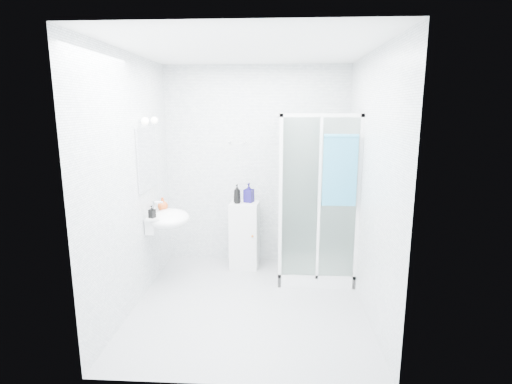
# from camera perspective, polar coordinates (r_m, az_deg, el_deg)

# --- Properties ---
(room) EXTENTS (2.40, 2.60, 2.60)m
(room) POSITION_cam_1_polar(r_m,az_deg,el_deg) (4.02, -1.00, 1.08)
(room) COLOR white
(room) RESTS_ON ground
(shower_enclosure) EXTENTS (0.90, 0.95, 2.00)m
(shower_enclosure) POSITION_cam_1_polar(r_m,az_deg,el_deg) (4.99, 7.46, -7.02)
(shower_enclosure) COLOR white
(shower_enclosure) RESTS_ON ground
(wall_basin) EXTENTS (0.46, 0.56, 0.35)m
(wall_basin) POSITION_cam_1_polar(r_m,az_deg,el_deg) (4.74, -12.55, -3.79)
(wall_basin) COLOR white
(wall_basin) RESTS_ON ground
(mirror) EXTENTS (0.02, 0.60, 0.70)m
(mirror) POSITION_cam_1_polar(r_m,az_deg,el_deg) (4.67, -15.30, 4.64)
(mirror) COLOR white
(mirror) RESTS_ON room
(vanity_lights) EXTENTS (0.10, 0.40, 0.08)m
(vanity_lights) POSITION_cam_1_polar(r_m,az_deg,el_deg) (4.62, -14.99, 9.82)
(vanity_lights) COLOR silver
(vanity_lights) RESTS_ON room
(wall_hooks) EXTENTS (0.23, 0.06, 0.03)m
(wall_hooks) POSITION_cam_1_polar(r_m,az_deg,el_deg) (5.24, -2.72, 7.11)
(wall_hooks) COLOR silver
(wall_hooks) RESTS_ON room
(storage_cabinet) EXTENTS (0.38, 0.40, 0.87)m
(storage_cabinet) POSITION_cam_1_polar(r_m,az_deg,el_deg) (5.24, -1.64, -6.14)
(storage_cabinet) COLOR silver
(storage_cabinet) RESTS_ON ground
(hand_towel) EXTENTS (0.37, 0.05, 0.78)m
(hand_towel) POSITION_cam_1_polar(r_m,az_deg,el_deg) (4.40, 11.91, 3.27)
(hand_towel) COLOR teal
(hand_towel) RESTS_ON shower_enclosure
(shampoo_bottle_a) EXTENTS (0.11, 0.11, 0.24)m
(shampoo_bottle_a) POSITION_cam_1_polar(r_m,az_deg,el_deg) (5.06, -2.71, -0.26)
(shampoo_bottle_a) COLOR black
(shampoo_bottle_a) RESTS_ON storage_cabinet
(shampoo_bottle_b) EXTENTS (0.14, 0.15, 0.25)m
(shampoo_bottle_b) POSITION_cam_1_polar(r_m,az_deg,el_deg) (5.12, -1.03, -0.09)
(shampoo_bottle_b) COLOR #140D51
(shampoo_bottle_b) RESTS_ON storage_cabinet
(soap_dispenser_orange) EXTENTS (0.15, 0.15, 0.16)m
(soap_dispenser_orange) POSITION_cam_1_polar(r_m,az_deg,el_deg) (4.86, -13.19, -1.68)
(soap_dispenser_orange) COLOR #BA4615
(soap_dispenser_orange) RESTS_ON wall_basin
(soap_dispenser_black) EXTENTS (0.08, 0.08, 0.14)m
(soap_dispenser_black) POSITION_cam_1_polar(r_m,az_deg,el_deg) (4.57, -14.64, -2.74)
(soap_dispenser_black) COLOR black
(soap_dispenser_black) RESTS_ON wall_basin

